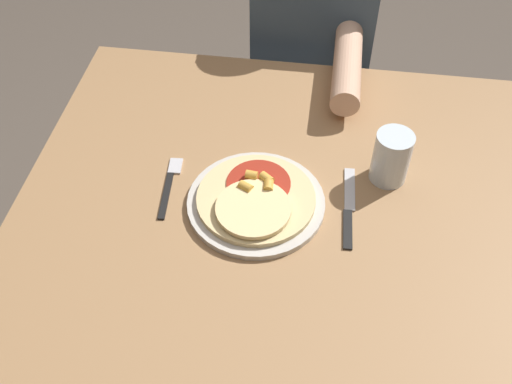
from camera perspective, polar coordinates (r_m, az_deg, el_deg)
The scene contains 8 objects.
ground_plane at distance 1.90m, azimuth 1.57°, elevation -16.28°, with size 8.00×8.00×0.00m, color brown.
dining_table at distance 1.34m, azimuth 2.15°, elevation -3.89°, with size 1.10×0.96×0.77m.
plate at distance 1.24m, azimuth 0.00°, elevation -1.02°, with size 0.29×0.29×0.01m.
pizza at distance 1.22m, azimuth -0.04°, elevation -0.68°, with size 0.25×0.25×0.04m.
fork at distance 1.29m, azimuth -8.20°, elevation 0.84°, with size 0.03×0.18×0.00m.
knife at distance 1.25m, azimuth 8.82°, elevation -1.54°, with size 0.03×0.22×0.00m.
drinking_glass at distance 1.28m, azimuth 12.77°, elevation 3.24°, with size 0.08×0.08×0.12m.
person_diner at distance 1.82m, azimuth 5.28°, elevation 12.36°, with size 0.33×0.52×1.14m.
Camera 1 is at (0.07, -0.83, 1.71)m, focal length 42.00 mm.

